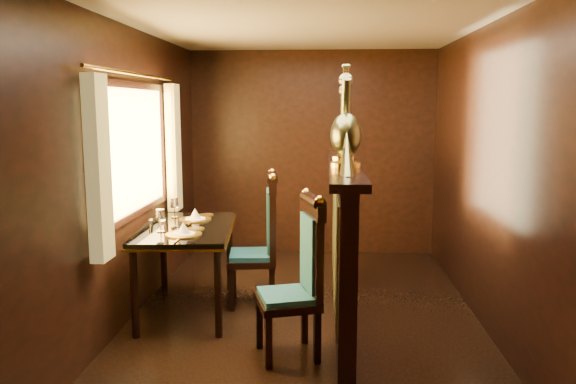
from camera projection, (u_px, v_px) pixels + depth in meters
name	position (u px, v px, depth m)	size (l,w,h in m)	color
ground	(303.00, 328.00, 4.67)	(5.00, 5.00, 0.00)	black
room_shell	(293.00, 138.00, 4.45)	(3.04, 5.04, 2.52)	black
partition	(342.00, 237.00, 4.83)	(0.26, 2.70, 1.36)	black
dining_table	(186.00, 234.00, 4.96)	(0.92, 1.39, 0.98)	black
chair_left	(302.00, 271.00, 4.10)	(0.55, 0.57, 1.22)	black
chair_right	(264.00, 235.00, 5.16)	(0.50, 0.52, 1.25)	black
peacock_left	(346.00, 115.00, 4.27)	(0.25, 0.67, 0.80)	#1A4E39
peacock_right	(344.00, 119.00, 4.86)	(0.22, 0.60, 0.71)	#1A4E39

